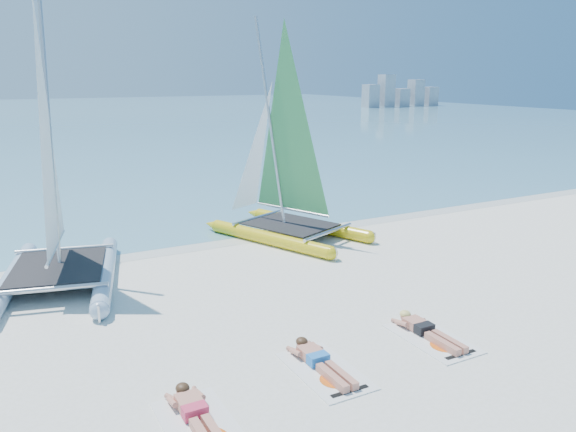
% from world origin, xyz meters
% --- Properties ---
extents(ground, '(140.00, 140.00, 0.00)m').
position_xyz_m(ground, '(0.00, 0.00, 0.00)').
color(ground, white).
rests_on(ground, ground).
extents(sea, '(140.00, 115.00, 0.01)m').
position_xyz_m(sea, '(0.00, 63.00, 0.01)').
color(sea, '#78B5C8').
rests_on(sea, ground).
extents(wet_sand_strip, '(140.00, 1.40, 0.01)m').
position_xyz_m(wet_sand_strip, '(0.00, 5.50, 0.00)').
color(wet_sand_strip, silver).
rests_on(wet_sand_strip, ground).
extents(distant_skyline, '(14.00, 2.00, 5.00)m').
position_xyz_m(distant_skyline, '(53.71, 62.00, 1.94)').
color(distant_skyline, '#A7ACB8').
rests_on(distant_skyline, ground).
extents(catamaran_blue, '(3.74, 5.81, 7.32)m').
position_xyz_m(catamaran_blue, '(-3.93, 3.96, 2.19)').
color(catamaran_blue, '#A1C1D4').
rests_on(catamaran_blue, ground).
extents(catamaran_yellow, '(4.16, 5.59, 6.90)m').
position_xyz_m(catamaran_yellow, '(2.74, 5.24, 2.17)').
color(catamaran_yellow, yellow).
rests_on(catamaran_yellow, ground).
extents(towel_a, '(1.00, 1.85, 0.02)m').
position_xyz_m(towel_a, '(-2.86, -3.21, 0.01)').
color(towel_a, white).
rests_on(towel_a, ground).
extents(sunbather_a, '(0.37, 1.73, 0.26)m').
position_xyz_m(sunbather_a, '(-2.86, -3.02, 0.12)').
color(sunbather_a, tan).
rests_on(sunbather_a, towel_a).
extents(towel_b, '(1.00, 1.85, 0.02)m').
position_xyz_m(towel_b, '(-0.44, -2.72, 0.01)').
color(towel_b, white).
rests_on(towel_b, ground).
extents(sunbather_b, '(0.37, 1.73, 0.26)m').
position_xyz_m(sunbather_b, '(-0.44, -2.53, 0.12)').
color(sunbather_b, tan).
rests_on(sunbather_b, towel_b).
extents(towel_c, '(1.00, 1.85, 0.02)m').
position_xyz_m(towel_c, '(2.03, -2.66, 0.01)').
color(towel_c, white).
rests_on(towel_c, ground).
extents(sunbather_c, '(0.37, 1.73, 0.26)m').
position_xyz_m(sunbather_c, '(2.03, -2.47, 0.12)').
color(sunbather_c, tan).
rests_on(sunbather_c, towel_c).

